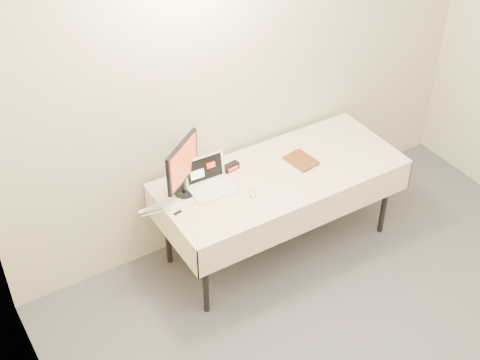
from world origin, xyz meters
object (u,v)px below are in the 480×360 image
laptop (209,181)px  monitor (182,165)px  book (293,153)px  table (281,179)px

laptop → monitor: bearing=171.6°
monitor → book: bearing=-45.1°
table → book: book is taller
laptop → monitor: monitor is taller
table → monitor: monitor is taller
table → laptop: laptop is taller
monitor → book: (0.84, -0.14, -0.13)m
table → laptop: bearing=166.6°
monitor → laptop: bearing=-45.8°
table → monitor: 0.80m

